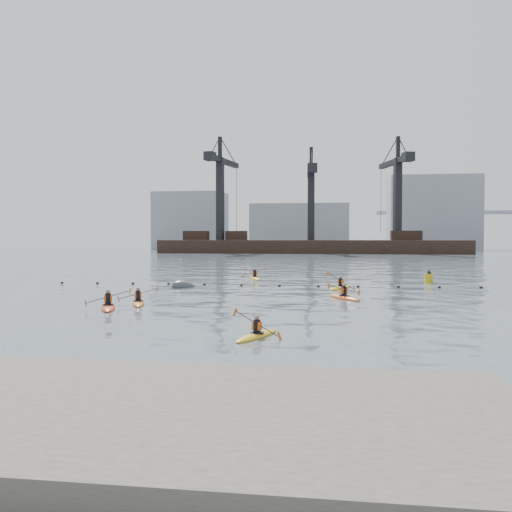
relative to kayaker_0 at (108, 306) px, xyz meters
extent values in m
plane|color=#323C48|center=(6.80, -8.10, -0.11)|extent=(400.00, 400.00, 0.00)
cube|color=#4C443D|center=(6.80, -17.10, -0.11)|extent=(18.00, 7.00, 1.00)
sphere|color=black|center=(-10.20, 14.40, -0.08)|extent=(0.24, 0.24, 0.24)
sphere|color=black|center=(-7.20, 14.56, -0.08)|extent=(0.24, 0.24, 0.24)
sphere|color=black|center=(-4.20, 14.64, -0.08)|extent=(0.24, 0.24, 0.24)
sphere|color=black|center=(-1.20, 14.61, -0.08)|extent=(0.24, 0.24, 0.24)
sphere|color=black|center=(1.80, 14.48, -0.08)|extent=(0.24, 0.24, 0.24)
sphere|color=black|center=(4.80, 14.31, -0.08)|extent=(0.24, 0.24, 0.24)
sphere|color=black|center=(7.80, 14.18, -0.08)|extent=(0.24, 0.24, 0.24)
sphere|color=black|center=(10.80, 14.15, -0.08)|extent=(0.24, 0.24, 0.24)
sphere|color=black|center=(13.80, 14.24, -0.08)|extent=(0.24, 0.24, 0.24)
sphere|color=black|center=(16.80, 14.40, -0.08)|extent=(0.24, 0.24, 0.24)
sphere|color=black|center=(19.80, 14.56, -0.08)|extent=(0.24, 0.24, 0.24)
sphere|color=black|center=(22.80, 14.64, -0.08)|extent=(0.24, 0.24, 0.24)
cube|color=black|center=(6.80, 101.90, 0.74)|extent=(72.00, 12.00, 4.50)
cube|color=black|center=(-21.20, 101.90, 4.09)|extent=(6.00, 3.00, 2.20)
cube|color=black|center=(-11.20, 101.90, 4.09)|extent=(5.00, 3.00, 2.20)
cube|color=black|center=(28.80, 101.90, 4.09)|extent=(7.00, 3.00, 2.20)
cube|color=black|center=(-15.20, 101.90, 12.99)|extent=(1.85, 1.85, 20.00)
cube|color=black|center=(-14.73, 104.56, 22.39)|extent=(4.31, 17.93, 1.20)
cube|color=black|center=(-16.29, 95.69, 22.39)|extent=(2.62, 2.94, 2.00)
cube|color=black|center=(-15.20, 101.90, 25.49)|extent=(0.93, 0.93, 5.00)
cube|color=black|center=(6.80, 101.90, 11.49)|extent=(1.73, 1.73, 17.00)
cube|color=black|center=(6.61, 104.14, 19.39)|extent=(2.50, 15.05, 1.20)
cube|color=black|center=(7.26, 96.67, 19.39)|extent=(2.42, 2.78, 2.00)
cube|color=black|center=(6.80, 101.90, 22.49)|extent=(0.87, 0.87, 5.00)
cube|color=black|center=(26.80, 101.90, 12.49)|extent=(1.96, 1.96, 19.00)
cube|color=black|center=(26.14, 104.36, 21.39)|extent=(5.56, 16.73, 1.20)
cube|color=black|center=(28.34, 96.15, 21.39)|extent=(2.80, 3.08, 2.00)
cube|color=black|center=(26.80, 101.90, 24.49)|extent=(0.98, 0.98, 5.00)
cube|color=gray|center=(-33.20, 141.90, 8.89)|extent=(22.00, 14.00, 18.00)
cube|color=gray|center=(1.80, 141.90, 6.89)|extent=(30.00, 14.00, 14.00)
cube|color=gray|center=(41.80, 141.90, 10.89)|extent=(26.00, 14.00, 22.00)
cube|color=gray|center=(61.80, 161.90, 11.89)|extent=(70.00, 2.00, 1.20)
cylinder|color=gray|center=(36.80, 161.90, 9.89)|extent=(1.60, 1.60, 20.00)
ellipsoid|color=#C43E12|center=(0.00, 0.00, -0.07)|extent=(2.03, 3.61, 0.36)
cylinder|color=black|center=(0.00, 0.00, 0.08)|extent=(0.88, 0.88, 0.07)
cylinder|color=black|center=(0.00, 0.00, 0.40)|extent=(0.34, 0.34, 0.59)
cube|color=#DB530C|center=(0.00, 0.00, 0.42)|extent=(0.47, 0.38, 0.38)
sphere|color=#8C6651|center=(0.00, 0.00, 0.79)|extent=(0.24, 0.24, 0.24)
cylinder|color=black|center=(0.00, 0.00, 0.51)|extent=(2.25, 0.95, 0.68)
cube|color=#D85914|center=(-1.07, -0.43, 0.21)|extent=(0.20, 0.20, 0.38)
cube|color=#D85914|center=(1.07, 0.43, 0.80)|extent=(0.20, 0.20, 0.38)
ellipsoid|color=gold|center=(9.01, -7.12, -0.07)|extent=(1.63, 3.02, 0.30)
cylinder|color=black|center=(9.01, -7.12, 0.05)|extent=(0.73, 0.73, 0.06)
cylinder|color=black|center=(9.01, -7.12, 0.31)|extent=(0.28, 0.28, 0.49)
cube|color=#DB530C|center=(9.01, -7.12, 0.33)|extent=(0.39, 0.31, 0.32)
sphere|color=#8C6651|center=(9.01, -7.12, 0.64)|extent=(0.20, 0.20, 0.20)
cylinder|color=black|center=(9.01, -7.12, 0.41)|extent=(1.78, 0.71, 0.88)
cube|color=#D85914|center=(8.12, -6.78, 0.80)|extent=(0.21, 0.18, 0.31)
cube|color=#D85914|center=(9.91, -7.46, 0.01)|extent=(0.21, 0.18, 0.31)
ellipsoid|color=#C95A12|center=(0.92, 2.01, -0.07)|extent=(1.82, 3.43, 0.34)
cylinder|color=black|center=(0.92, 2.01, 0.07)|extent=(0.82, 0.82, 0.06)
cylinder|color=black|center=(0.92, 2.01, 0.37)|extent=(0.32, 0.32, 0.55)
cube|color=#DB530C|center=(0.92, 2.01, 0.39)|extent=(0.44, 0.35, 0.36)
sphere|color=#8C6651|center=(0.92, 2.01, 0.74)|extent=(0.22, 0.22, 0.22)
cylinder|color=black|center=(0.92, 2.01, 0.47)|extent=(2.15, 0.83, 0.60)
cube|color=#D85914|center=(-0.09, 1.63, 0.22)|extent=(0.18, 0.19, 0.36)
cube|color=#D85914|center=(1.94, 2.39, 0.73)|extent=(0.18, 0.19, 0.36)
ellipsoid|color=yellow|center=(12.47, 12.90, -0.07)|extent=(2.02, 3.39, 0.34)
cylinder|color=black|center=(12.47, 12.90, 0.07)|extent=(0.84, 0.84, 0.06)
cylinder|color=black|center=(12.47, 12.90, 0.37)|extent=(0.32, 0.32, 0.55)
cube|color=#DB530C|center=(12.47, 12.90, 0.39)|extent=(0.45, 0.37, 0.36)
sphere|color=#8C6651|center=(12.47, 12.90, 0.74)|extent=(0.22, 0.22, 0.22)
cylinder|color=black|center=(12.47, 12.90, 0.48)|extent=(1.89, 0.88, 1.18)
cube|color=#D85914|center=(11.48, 13.34, 1.01)|extent=(0.27, 0.23, 0.34)
cube|color=#D85914|center=(13.46, 12.45, -0.06)|extent=(0.27, 0.23, 0.34)
ellipsoid|color=#DF5715|center=(12.57, 6.44, -0.07)|extent=(2.32, 3.30, 0.34)
cylinder|color=black|center=(12.57, 6.44, 0.07)|extent=(0.88, 0.88, 0.06)
cylinder|color=black|center=(12.57, 6.44, 0.37)|extent=(0.32, 0.32, 0.56)
cube|color=#DB530C|center=(12.57, 6.44, 0.39)|extent=(0.45, 0.40, 0.36)
sphere|color=#8C6651|center=(12.57, 6.44, 0.75)|extent=(0.22, 0.22, 0.22)
cylinder|color=black|center=(12.57, 6.44, 0.48)|extent=(2.00, 1.19, 0.60)
cube|color=#D85914|center=(13.52, 6.99, 0.22)|extent=(0.20, 0.20, 0.37)
cube|color=#D85914|center=(11.63, 5.88, 0.74)|extent=(0.20, 0.20, 0.37)
ellipsoid|color=yellow|center=(4.87, 21.20, -0.07)|extent=(1.78, 3.61, 0.36)
cylinder|color=black|center=(4.87, 21.20, 0.08)|extent=(0.84, 0.84, 0.07)
cylinder|color=black|center=(4.87, 21.20, 0.39)|extent=(0.33, 0.33, 0.58)
cube|color=#DB530C|center=(4.87, 21.20, 0.41)|extent=(0.46, 0.36, 0.38)
sphere|color=#8C6651|center=(4.87, 21.20, 0.78)|extent=(0.23, 0.23, 0.23)
cylinder|color=black|center=(4.87, 21.20, 0.50)|extent=(2.25, 0.76, 0.77)
cube|color=#D85914|center=(3.78, 20.85, 0.16)|extent=(0.21, 0.20, 0.38)
cube|color=#D85914|center=(5.95, 21.55, 0.84)|extent=(0.21, 0.20, 0.38)
ellipsoid|color=#3B3E40|center=(0.73, 12.30, -0.11)|extent=(2.45, 2.36, 1.42)
cylinder|color=gold|center=(19.78, 18.91, 0.19)|extent=(0.71, 0.71, 0.91)
cone|color=black|center=(19.78, 18.91, 0.85)|extent=(0.44, 0.44, 0.35)
camera|label=1|loc=(11.84, -27.38, 3.70)|focal=38.00mm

